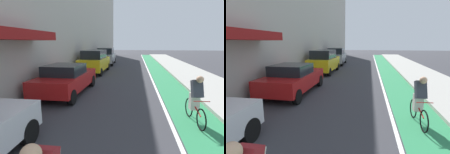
{
  "view_description": "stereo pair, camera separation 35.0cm",
  "coord_description": "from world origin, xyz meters",
  "views": [
    {
      "loc": [
        0.82,
        2.01,
        2.63
      ],
      "look_at": [
        -0.3,
        10.51,
        0.96
      ],
      "focal_mm": 28.59,
      "sensor_mm": 36.0,
      "label": 1
    },
    {
      "loc": [
        1.17,
        2.06,
        2.63
      ],
      "look_at": [
        -0.3,
        10.51,
        0.96
      ],
      "focal_mm": 28.59,
      "sensor_mm": 36.0,
      "label": 2
    }
  ],
  "objects": [
    {
      "name": "lane_divider_stripe",
      "position": [
        2.03,
        19.41,
        0.0
      ],
      "size": [
        0.12,
        42.82,
        0.0
      ],
      "primitive_type": "cube",
      "color": "white",
      "rests_on": "ground"
    },
    {
      "name": "ground_plane",
      "position": [
        0.0,
        17.41,
        0.0
      ],
      "size": [
        94.2,
        94.2,
        0.0
      ],
      "primitive_type": "plane",
      "color": "#38383D"
    },
    {
      "name": "sidewalk_right",
      "position": [
        5.38,
        19.41,
        0.07
      ],
      "size": [
        3.3,
        42.82,
        0.14
      ],
      "primitive_type": "cube",
      "color": "#A8A59E",
      "rests_on": "ground"
    },
    {
      "name": "parked_suv_silver",
      "position": [
        -2.68,
        23.26,
        1.02
      ],
      "size": [
        2.05,
        4.57,
        1.98
      ],
      "color": "#9EA0A8",
      "rests_on": "ground"
    },
    {
      "name": "parked_sedan_red",
      "position": [
        -2.69,
        10.64,
        0.79
      ],
      "size": [
        2.08,
        4.47,
        1.53
      ],
      "color": "red",
      "rests_on": "ground"
    },
    {
      "name": "bike_lane_paint",
      "position": [
        2.93,
        19.41,
        0.0
      ],
      "size": [
        1.6,
        42.82,
        0.0
      ],
      "primitive_type": "cube",
      "color": "#2D8451",
      "rests_on": "ground"
    },
    {
      "name": "parked_suv_yellow_cab",
      "position": [
        -2.69,
        17.15,
        1.02
      ],
      "size": [
        2.02,
        4.49,
        1.98
      ],
      "color": "yellow",
      "rests_on": "ground"
    },
    {
      "name": "building_facade_left",
      "position": [
        -5.53,
        19.4,
        6.24
      ],
      "size": [
        4.15,
        42.82,
        12.49
      ],
      "color": "#B2ADA3",
      "rests_on": "ground"
    },
    {
      "name": "cyclist_mid",
      "position": [
        2.8,
        7.88,
        0.85
      ],
      "size": [
        0.48,
        1.72,
        1.62
      ],
      "color": "black",
      "rests_on": "ground"
    }
  ]
}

